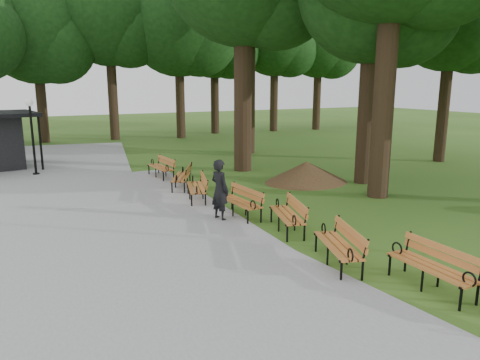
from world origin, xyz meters
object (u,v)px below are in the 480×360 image
bench_3 (287,215)px  bench_6 (181,177)px  lamp_post (31,121)px  lawn_tree_5 (453,10)px  bench_4 (239,202)px  bench_1 (431,268)px  dirt_mound (306,172)px  person (220,190)px  bench_5 (196,188)px  bench_2 (338,246)px  bench_7 (161,167)px

bench_3 → bench_6: (-0.83, 5.92, 0.00)m
lamp_post → bench_6: size_ratio=1.70×
bench_6 → lawn_tree_5: size_ratio=0.19×
lamp_post → lawn_tree_5: bearing=-16.3°
bench_4 → bench_1: bearing=6.5°
dirt_mound → bench_1: (-3.43, -8.89, 0.03)m
person → bench_4: size_ratio=0.93×
person → bench_5: 2.39m
person → bench_5: (0.20, 2.34, -0.44)m
bench_2 → bench_7: bearing=-157.3°
person → lawn_tree_5: lawn_tree_5 is taller
bench_7 → bench_5: bearing=-4.8°
bench_1 → lamp_post: bearing=-158.0°
bench_1 → bench_4: size_ratio=1.00×
dirt_mound → lawn_tree_5: 11.19m
bench_4 → bench_7: 6.40m
lamp_post → bench_4: size_ratio=1.70×
bench_3 → bench_6: same height
person → bench_4: (0.65, 0.04, -0.44)m
dirt_mound → lawn_tree_5: (8.82, 0.98, 6.81)m
person → bench_6: bearing=-21.3°
person → bench_7: person is taller
bench_1 → bench_2: same height
lamp_post → dirt_mound: size_ratio=1.13×
bench_2 → bench_4: 4.18m
bench_5 → bench_6: same height
person → bench_3: (1.17, -1.71, -0.44)m
dirt_mound → lawn_tree_5: lawn_tree_5 is taller
person → bench_7: bearing=-18.8°
bench_2 → bench_4: same height
bench_2 → lawn_tree_5: (13.07, 8.14, 6.79)m
person → dirt_mound: (5.15, 3.03, -0.47)m
lamp_post → dirt_mound: lamp_post is taller
lamp_post → bench_5: size_ratio=1.70×
bench_4 → bench_7: same height
bench_6 → lawn_tree_5: bearing=116.8°
bench_1 → bench_3: same height
person → dirt_mound: bearing=-76.2°
bench_5 → lawn_tree_5: size_ratio=0.19×
lamp_post → bench_4: 10.76m
person → bench_1: bearing=179.7°
bench_2 → bench_7: 10.58m
bench_1 → bench_6: bearing=-171.9°
person → bench_1: (1.73, -5.86, -0.44)m
bench_4 → bench_7: size_ratio=1.00×
bench_5 → bench_3: bearing=30.2°
bench_7 → bench_6: bearing=-1.7°
bench_3 → bench_7: size_ratio=1.00×
bench_1 → bench_5: (-1.53, 8.20, 0.00)m
bench_5 → bench_6: (0.14, 1.87, 0.00)m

